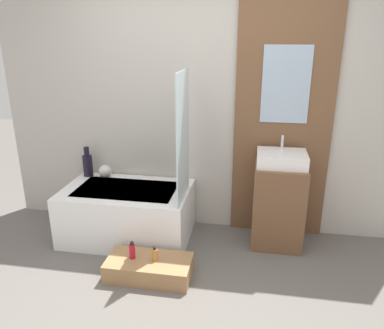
% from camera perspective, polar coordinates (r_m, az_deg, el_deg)
% --- Properties ---
extents(ground_plane, '(12.00, 12.00, 0.00)m').
position_cam_1_polar(ground_plane, '(2.85, -3.11, -23.45)').
color(ground_plane, '#605B56').
extents(wall_tiled_back, '(4.20, 0.06, 2.60)m').
position_cam_1_polar(wall_tiled_back, '(3.71, 1.99, 9.31)').
color(wall_tiled_back, '#B7B2A8').
rests_on(wall_tiled_back, ground_plane).
extents(wall_wood_accent, '(0.91, 0.04, 2.60)m').
position_cam_1_polar(wall_wood_accent, '(3.64, 13.85, 8.73)').
color(wall_wood_accent, brown).
rests_on(wall_wood_accent, ground_plane).
extents(bathtub, '(1.23, 0.76, 0.52)m').
position_cam_1_polar(bathtub, '(3.80, -9.77, -7.26)').
color(bathtub, white).
rests_on(bathtub, ground_plane).
extents(glass_shower_screen, '(0.01, 0.53, 1.14)m').
position_cam_1_polar(glass_shower_screen, '(3.27, -1.40, 4.16)').
color(glass_shower_screen, silver).
rests_on(glass_shower_screen, bathtub).
extents(wooden_step_bench, '(0.71, 0.36, 0.16)m').
position_cam_1_polar(wooden_step_bench, '(3.28, -6.54, -15.36)').
color(wooden_step_bench, '#997047').
rests_on(wooden_step_bench, ground_plane).
extents(vanity_cabinet, '(0.47, 0.45, 0.80)m').
position_cam_1_polar(vanity_cabinet, '(3.67, 12.96, -6.02)').
color(vanity_cabinet, brown).
rests_on(vanity_cabinet, ground_plane).
extents(sink, '(0.45, 0.35, 0.26)m').
position_cam_1_polar(sink, '(3.51, 13.51, 0.87)').
color(sink, white).
rests_on(sink, vanity_cabinet).
extents(vase_tall_dark, '(0.10, 0.10, 0.32)m').
position_cam_1_polar(vase_tall_dark, '(4.08, -15.61, 0.05)').
color(vase_tall_dark, black).
rests_on(vase_tall_dark, bathtub).
extents(vase_round_light, '(0.14, 0.14, 0.14)m').
position_cam_1_polar(vase_round_light, '(4.01, -13.11, -1.01)').
color(vase_round_light, silver).
rests_on(vase_round_light, bathtub).
extents(bottle_soap_primary, '(0.05, 0.05, 0.15)m').
position_cam_1_polar(bottle_soap_primary, '(3.24, -9.11, -12.85)').
color(bottle_soap_primary, '#B21928').
rests_on(bottle_soap_primary, wooden_step_bench).
extents(bottle_soap_secondary, '(0.05, 0.05, 0.13)m').
position_cam_1_polar(bottle_soap_secondary, '(3.19, -5.69, -13.45)').
color(bottle_soap_secondary, '#B2752D').
rests_on(bottle_soap_secondary, wooden_step_bench).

